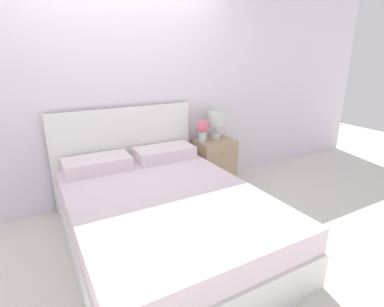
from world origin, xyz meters
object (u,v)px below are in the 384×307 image
at_px(bed, 161,213).
at_px(flower_vase, 203,128).
at_px(nightstand, 214,163).
at_px(table_lamp, 216,121).

xyz_separation_m(bed, flower_vase, (0.94, 0.82, 0.51)).
relative_size(nightstand, table_lamp, 1.81).
bearing_deg(table_lamp, nightstand, -127.63).
height_order(nightstand, flower_vase, flower_vase).
bearing_deg(bed, table_lamp, 36.83).
bearing_deg(bed, flower_vase, 41.15).
height_order(nightstand, table_lamp, table_lamp).
height_order(bed, flower_vase, bed).
bearing_deg(nightstand, flower_vase, 173.44).
height_order(table_lamp, flower_vase, table_lamp).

